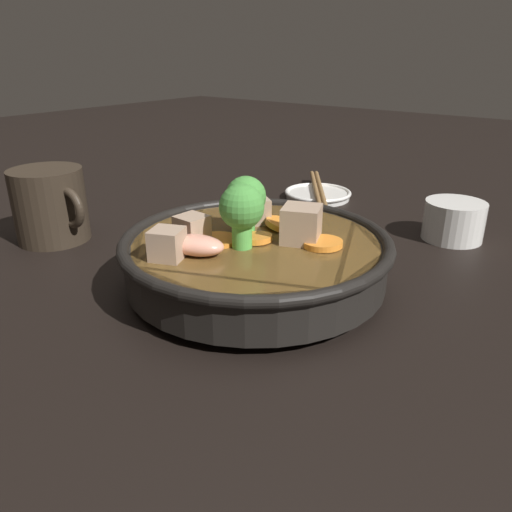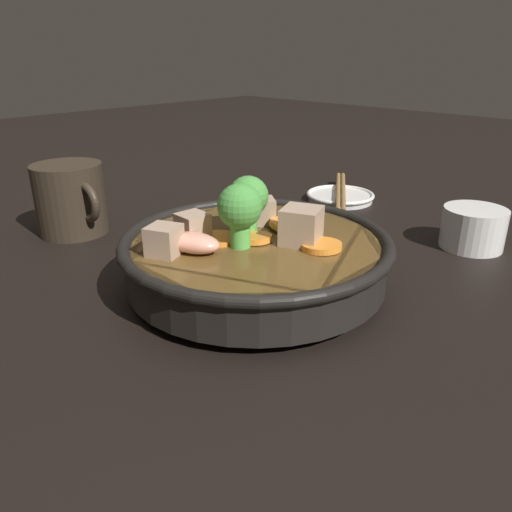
{
  "view_description": "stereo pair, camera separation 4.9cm",
  "coord_description": "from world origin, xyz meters",
  "px_view_note": "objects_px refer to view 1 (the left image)",
  "views": [
    {
      "loc": [
        0.28,
        -0.36,
        0.23
      ],
      "look_at": [
        0.0,
        0.0,
        0.03
      ],
      "focal_mm": 35.0,
      "sensor_mm": 36.0,
      "label": 1
    },
    {
      "loc": [
        0.32,
        -0.33,
        0.23
      ],
      "look_at": [
        0.0,
        0.0,
        0.03
      ],
      "focal_mm": 35.0,
      "sensor_mm": 36.0,
      "label": 2
    }
  ],
  "objects_px": {
    "chopsticks_pair": "(318,189)",
    "stirfry_bowl": "(255,253)",
    "side_saucer": "(318,194)",
    "dark_mug": "(51,205)",
    "tea_cup": "(454,220)"
  },
  "relations": [
    {
      "from": "stirfry_bowl",
      "to": "chopsticks_pair",
      "type": "xyz_separation_m",
      "value": [
        -0.12,
        0.31,
        -0.02
      ]
    },
    {
      "from": "side_saucer",
      "to": "dark_mug",
      "type": "xyz_separation_m",
      "value": [
        -0.17,
        -0.36,
        0.04
      ]
    },
    {
      "from": "side_saucer",
      "to": "stirfry_bowl",
      "type": "bearing_deg",
      "value": -69.74
    },
    {
      "from": "stirfry_bowl",
      "to": "side_saucer",
      "type": "distance_m",
      "value": 0.34
    },
    {
      "from": "tea_cup",
      "to": "dark_mug",
      "type": "distance_m",
      "value": 0.5
    },
    {
      "from": "tea_cup",
      "to": "dark_mug",
      "type": "relative_size",
      "value": 0.66
    },
    {
      "from": "stirfry_bowl",
      "to": "dark_mug",
      "type": "xyz_separation_m",
      "value": [
        -0.28,
        -0.05,
        0.01
      ]
    },
    {
      "from": "side_saucer",
      "to": "dark_mug",
      "type": "relative_size",
      "value": 0.95
    },
    {
      "from": "stirfry_bowl",
      "to": "side_saucer",
      "type": "xyz_separation_m",
      "value": [
        -0.12,
        0.31,
        -0.03
      ]
    },
    {
      "from": "tea_cup",
      "to": "dark_mug",
      "type": "bearing_deg",
      "value": -142.15
    },
    {
      "from": "side_saucer",
      "to": "tea_cup",
      "type": "xyz_separation_m",
      "value": [
        0.23,
        -0.05,
        0.02
      ]
    },
    {
      "from": "chopsticks_pair",
      "to": "dark_mug",
      "type": "bearing_deg",
      "value": -114.8
    },
    {
      "from": "stirfry_bowl",
      "to": "side_saucer",
      "type": "relative_size",
      "value": 2.51
    },
    {
      "from": "chopsticks_pair",
      "to": "stirfry_bowl",
      "type": "bearing_deg",
      "value": -69.74
    },
    {
      "from": "tea_cup",
      "to": "chopsticks_pair",
      "type": "distance_m",
      "value": 0.24
    }
  ]
}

